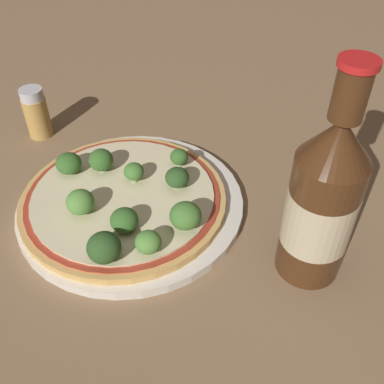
# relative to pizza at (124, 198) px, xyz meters

# --- Properties ---
(ground_plane) EXTENTS (3.00, 3.00, 0.00)m
(ground_plane) POSITION_rel_pizza_xyz_m (0.01, 0.03, -0.02)
(ground_plane) COLOR #846647
(plate) EXTENTS (0.28, 0.28, 0.01)m
(plate) POSITION_rel_pizza_xyz_m (0.01, 0.01, -0.01)
(plate) COLOR silver
(plate) RESTS_ON ground_plane
(pizza) EXTENTS (0.25, 0.25, 0.01)m
(pizza) POSITION_rel_pizza_xyz_m (0.00, 0.00, 0.00)
(pizza) COLOR tan
(pizza) RESTS_ON plate
(broccoli_floret_0) EXTENTS (0.03, 0.03, 0.03)m
(broccoli_floret_0) POSITION_rel_pizza_xyz_m (0.06, -0.08, 0.02)
(broccoli_floret_0) COLOR #89A866
(broccoli_floret_0) RESTS_ON pizza
(broccoli_floret_1) EXTENTS (0.04, 0.04, 0.03)m
(broccoli_floret_1) POSITION_rel_pizza_xyz_m (0.09, -0.04, 0.03)
(broccoli_floret_1) COLOR #89A866
(broccoli_floret_1) RESTS_ON pizza
(broccoli_floret_2) EXTENTS (0.03, 0.03, 0.03)m
(broccoli_floret_2) POSITION_rel_pizza_xyz_m (0.02, -0.05, 0.02)
(broccoli_floret_2) COLOR #89A866
(broccoli_floret_2) RESTS_ON pizza
(broccoli_floret_3) EXTENTS (0.02, 0.02, 0.02)m
(broccoli_floret_3) POSITION_rel_pizza_xyz_m (0.05, 0.07, 0.02)
(broccoli_floret_3) COLOR #89A866
(broccoli_floret_3) RESTS_ON pizza
(broccoli_floret_4) EXTENTS (0.03, 0.03, 0.03)m
(broccoli_floret_4) POSITION_rel_pizza_xyz_m (-0.04, 0.04, 0.02)
(broccoli_floret_4) COLOR #89A866
(broccoli_floret_4) RESTS_ON pizza
(broccoli_floret_5) EXTENTS (0.03, 0.03, 0.03)m
(broccoli_floret_5) POSITION_rel_pizza_xyz_m (0.01, 0.02, 0.02)
(broccoli_floret_5) COLOR #89A866
(broccoli_floret_5) RESTS_ON pizza
(broccoli_floret_6) EXTENTS (0.03, 0.03, 0.03)m
(broccoli_floret_6) POSITION_rel_pizza_xyz_m (-0.08, 0.03, 0.02)
(broccoli_floret_6) COLOR #89A866
(broccoli_floret_6) RESTS_ON pizza
(broccoli_floret_7) EXTENTS (0.03, 0.03, 0.03)m
(broccoli_floret_7) POSITION_rel_pizza_xyz_m (-0.04, -0.04, 0.02)
(broccoli_floret_7) COLOR #89A866
(broccoli_floret_7) RESTS_ON pizza
(broccoli_floret_8) EXTENTS (0.03, 0.03, 0.03)m
(broccoli_floret_8) POSITION_rel_pizza_xyz_m (0.06, 0.02, 0.02)
(broccoli_floret_8) COLOR #89A866
(broccoli_floret_8) RESTS_ON pizza
(broccoli_floret_9) EXTENTS (0.04, 0.04, 0.03)m
(broccoli_floret_9) POSITION_rel_pizza_xyz_m (0.02, -0.10, 0.02)
(broccoli_floret_9) COLOR #89A866
(broccoli_floret_9) RESTS_ON pizza
(beer_bottle) EXTENTS (0.07, 0.07, 0.24)m
(beer_bottle) POSITION_rel_pizza_xyz_m (0.22, -0.04, 0.08)
(beer_bottle) COLOR #472814
(beer_bottle) RESTS_ON ground_plane
(pepper_shaker) EXTENTS (0.04, 0.04, 0.08)m
(pepper_shaker) POSITION_rel_pizza_xyz_m (-0.18, 0.13, 0.02)
(pepper_shaker) COLOR tan
(pepper_shaker) RESTS_ON ground_plane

